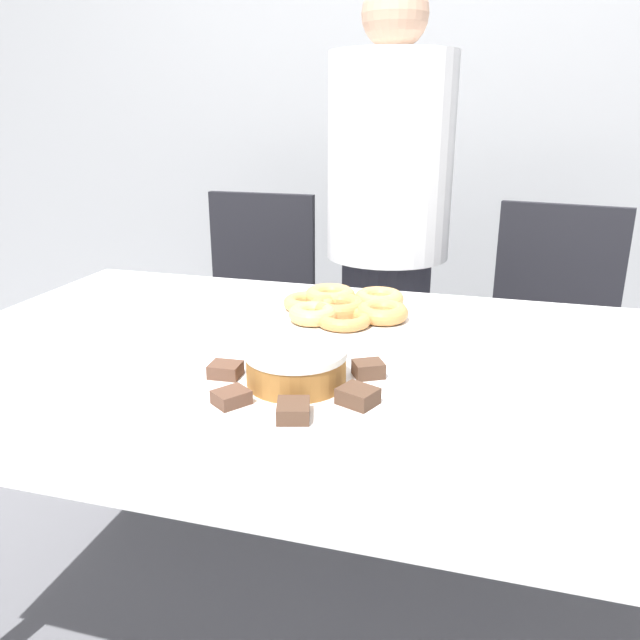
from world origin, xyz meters
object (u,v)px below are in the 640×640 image
at_px(frosted_cake, 296,366).
at_px(office_chair_right, 544,360).
at_px(office_chair_left, 250,331).
at_px(plate_cake, 296,386).
at_px(plate_donuts, 338,316).
at_px(napkin, 567,369).
at_px(person_standing, 387,241).

bearing_deg(frosted_cake, office_chair_right, 64.28).
bearing_deg(office_chair_left, office_chair_right, 0.30).
bearing_deg(office_chair_left, frosted_cake, -63.12).
height_order(office_chair_left, plate_cake, office_chair_left).
bearing_deg(plate_donuts, plate_cake, -86.10).
distance_m(plate_donuts, napkin, 0.52).
distance_m(plate_donuts, frosted_cake, 0.40).
distance_m(frosted_cake, napkin, 0.51).
xyz_separation_m(plate_donuts, frosted_cake, (0.03, -0.39, 0.04)).
distance_m(plate_cake, plate_donuts, 0.39).
distance_m(office_chair_right, plate_donuts, 0.87).
bearing_deg(office_chair_right, frosted_cake, -105.82).
relative_size(plate_cake, frosted_cake, 1.99).
height_order(person_standing, office_chair_right, person_standing).
bearing_deg(frosted_cake, napkin, 24.88).
bearing_deg(plate_cake, person_standing, 90.85).
relative_size(office_chair_left, office_chair_right, 1.00).
xyz_separation_m(office_chair_right, frosted_cake, (-0.49, -1.02, 0.34)).
bearing_deg(plate_cake, office_chair_right, 64.28).
distance_m(plate_cake, frosted_cake, 0.04).
relative_size(plate_cake, plate_donuts, 0.87).
bearing_deg(plate_cake, frosted_cake, 0.00).
height_order(office_chair_left, napkin, office_chair_left).
xyz_separation_m(office_chair_right, plate_cake, (-0.49, -1.02, 0.30)).
relative_size(office_chair_left, napkin, 5.31).
distance_m(office_chair_left, frosted_cake, 1.19).
xyz_separation_m(office_chair_left, office_chair_right, (1.00, -0.00, 0.00)).
bearing_deg(napkin, office_chair_left, 140.17).
bearing_deg(plate_cake, plate_donuts, 93.90).
bearing_deg(frosted_cake, plate_cake, 180.00).
height_order(office_chair_right, napkin, office_chair_right).
bearing_deg(person_standing, office_chair_left, 174.68).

